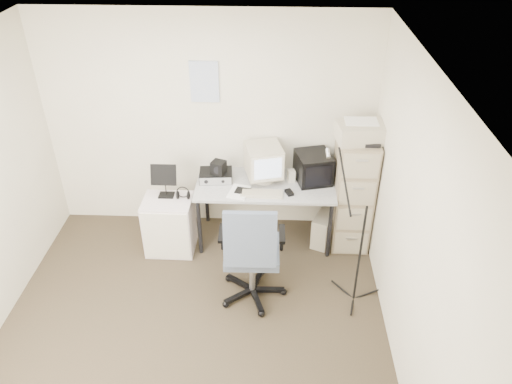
{
  "coord_description": "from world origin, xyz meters",
  "views": [
    {
      "loc": [
        0.72,
        -3.13,
        3.6
      ],
      "look_at": [
        0.55,
        0.95,
        0.95
      ],
      "focal_mm": 35.0,
      "sensor_mm": 36.0,
      "label": 1
    }
  ],
  "objects_px": {
    "filing_cabinet": "(352,191)",
    "side_cart": "(170,225)",
    "office_chair": "(252,249)",
    "desk": "(265,212)"
  },
  "relations": [
    {
      "from": "desk",
      "to": "filing_cabinet",
      "type": "bearing_deg",
      "value": 1.81
    },
    {
      "from": "desk",
      "to": "side_cart",
      "type": "bearing_deg",
      "value": -167.2
    },
    {
      "from": "side_cart",
      "to": "filing_cabinet",
      "type": "bearing_deg",
      "value": 8.09
    },
    {
      "from": "filing_cabinet",
      "to": "desk",
      "type": "bearing_deg",
      "value": -178.19
    },
    {
      "from": "desk",
      "to": "office_chair",
      "type": "height_order",
      "value": "office_chair"
    },
    {
      "from": "filing_cabinet",
      "to": "office_chair",
      "type": "bearing_deg",
      "value": -137.65
    },
    {
      "from": "desk",
      "to": "office_chair",
      "type": "distance_m",
      "value": 0.96
    },
    {
      "from": "office_chair",
      "to": "side_cart",
      "type": "bearing_deg",
      "value": 142.6
    },
    {
      "from": "filing_cabinet",
      "to": "side_cart",
      "type": "distance_m",
      "value": 2.03
    },
    {
      "from": "side_cart",
      "to": "office_chair",
      "type": "bearing_deg",
      "value": -35.82
    }
  ]
}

